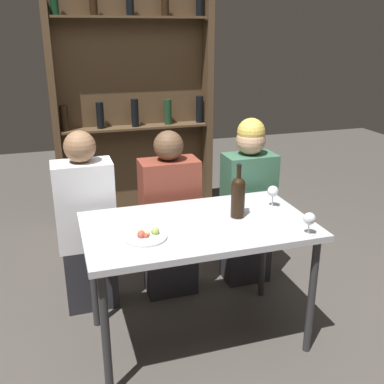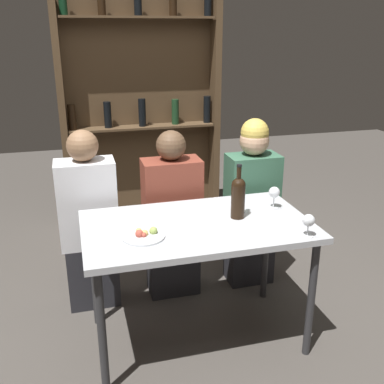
% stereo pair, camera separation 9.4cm
% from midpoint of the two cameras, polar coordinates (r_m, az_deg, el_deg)
% --- Properties ---
extents(ground_plane, '(10.00, 10.00, 0.00)m').
position_cam_midpoint_polar(ground_plane, '(2.94, -0.28, -17.88)').
color(ground_plane, '#47423D').
extents(dining_table, '(1.29, 0.74, 0.77)m').
position_cam_midpoint_polar(dining_table, '(2.57, -0.30, -5.49)').
color(dining_table, '#B7BABF').
rests_on(dining_table, ground_plane).
extents(wine_rack_wall, '(1.47, 0.21, 2.17)m').
position_cam_midpoint_polar(wine_rack_wall, '(4.25, -8.06, 10.21)').
color(wine_rack_wall, '#4C3823').
rests_on(wine_rack_wall, ground_plane).
extents(wine_bottle, '(0.08, 0.08, 0.32)m').
position_cam_midpoint_polar(wine_bottle, '(2.59, 4.84, -0.40)').
color(wine_bottle, black).
rests_on(wine_bottle, dining_table).
extents(wine_glass_0, '(0.07, 0.07, 0.12)m').
position_cam_midpoint_polar(wine_glass_0, '(2.45, 13.63, -3.40)').
color(wine_glass_0, silver).
rests_on(wine_glass_0, dining_table).
extents(wine_glass_1, '(0.07, 0.07, 0.14)m').
position_cam_midpoint_polar(wine_glass_1, '(2.78, 9.28, -0.00)').
color(wine_glass_1, silver).
rests_on(wine_glass_1, dining_table).
extents(food_plate_0, '(0.23, 0.23, 0.05)m').
position_cam_midpoint_polar(food_plate_0, '(2.38, -7.01, -5.58)').
color(food_plate_0, silver).
rests_on(food_plate_0, dining_table).
extents(seated_person_left, '(0.38, 0.22, 1.23)m').
position_cam_midpoint_polar(seated_person_left, '(3.04, -14.08, -4.43)').
color(seated_person_left, '#26262B').
rests_on(seated_person_left, ground_plane).
extents(seated_person_center, '(0.39, 0.22, 1.19)m').
position_cam_midpoint_polar(seated_person_center, '(3.12, -3.69, -3.61)').
color(seated_person_center, '#26262B').
rests_on(seated_person_center, ground_plane).
extents(seated_person_right, '(0.36, 0.22, 1.24)m').
position_cam_midpoint_polar(seated_person_right, '(3.28, 6.29, -1.54)').
color(seated_person_right, '#26262B').
rests_on(seated_person_right, ground_plane).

